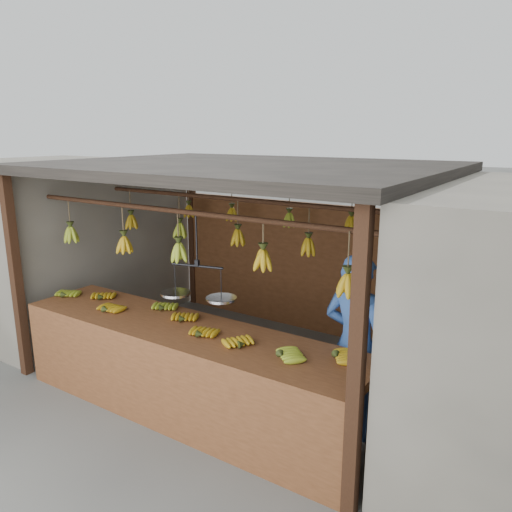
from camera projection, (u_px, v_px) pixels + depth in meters
The scene contains 8 objects.
ground at pixel (242, 367), 5.95m from camera, with size 80.00×80.00×0.00m, color #5B5B57.
stall at pixel (257, 199), 5.74m from camera, with size 4.30×3.30×2.40m.
neighbor_left at pixel (48, 238), 7.59m from camera, with size 3.00×3.00×2.30m, color slate.
counter at pixel (176, 350), 4.72m from camera, with size 3.74×0.85×0.96m.
hanging_bananas at pixel (242, 235), 5.57m from camera, with size 3.59×2.24×0.38m.
balance_scale at pixel (198, 292), 4.73m from camera, with size 0.75×0.40×0.81m.
vendor at pixel (355, 346), 4.47m from camera, with size 0.63×0.41×1.72m, color #3359A5.
bag_bundles at pixel (446, 285), 5.77m from camera, with size 0.08×0.26×1.27m.
Camera 1 is at (3.13, -4.47, 2.72)m, focal length 35.00 mm.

